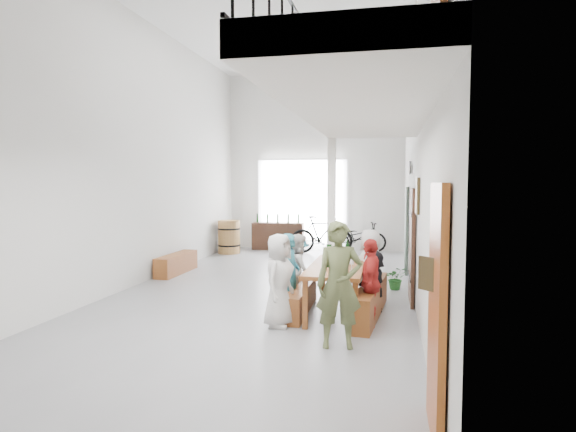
% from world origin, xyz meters
% --- Properties ---
extents(floor, '(12.00, 12.00, 0.00)m').
position_xyz_m(floor, '(0.00, 0.00, 0.00)').
color(floor, slate).
rests_on(floor, ground).
extents(room_walls, '(12.00, 12.00, 12.00)m').
position_xyz_m(room_walls, '(0.00, 0.00, 3.55)').
color(room_walls, silver).
rests_on(room_walls, ground).
extents(gateway_portal, '(2.80, 0.08, 2.80)m').
position_xyz_m(gateway_portal, '(-0.40, 5.94, 1.40)').
color(gateway_portal, white).
rests_on(gateway_portal, ground).
extents(right_wall_decor, '(0.07, 8.28, 5.07)m').
position_xyz_m(right_wall_decor, '(2.70, -1.87, 1.74)').
color(right_wall_decor, '#943B13').
rests_on(right_wall_decor, ground).
extents(balcony, '(1.52, 5.62, 4.00)m').
position_xyz_m(balcony, '(1.98, -3.13, 2.96)').
color(balcony, white).
rests_on(balcony, ground).
extents(tasting_table, '(0.86, 2.07, 0.79)m').
position_xyz_m(tasting_table, '(1.51, -1.37, 0.71)').
color(tasting_table, brown).
rests_on(tasting_table, ground).
extents(bench_inner, '(0.31, 1.81, 0.41)m').
position_xyz_m(bench_inner, '(0.90, -1.34, 0.21)').
color(bench_inner, brown).
rests_on(bench_inner, ground).
extents(bench_wall, '(0.50, 2.21, 0.51)m').
position_xyz_m(bench_wall, '(2.03, -1.39, 0.25)').
color(bench_wall, brown).
rests_on(bench_wall, ground).
extents(tableware, '(0.54, 1.30, 0.35)m').
position_xyz_m(tableware, '(1.53, -1.45, 0.93)').
color(tableware, black).
rests_on(tableware, tasting_table).
extents(side_bench, '(0.37, 1.60, 0.45)m').
position_xyz_m(side_bench, '(-2.50, 1.30, 0.22)').
color(side_bench, brown).
rests_on(side_bench, ground).
extents(oak_barrel, '(0.67, 0.67, 0.98)m').
position_xyz_m(oak_barrel, '(-2.34, 4.57, 0.49)').
color(oak_barrel, olive).
rests_on(oak_barrel, ground).
extents(serving_counter, '(1.62, 0.53, 0.84)m').
position_xyz_m(serving_counter, '(-1.11, 5.65, 0.42)').
color(serving_counter, '#392115').
rests_on(serving_counter, ground).
extents(counter_bottles, '(1.35, 0.14, 0.28)m').
position_xyz_m(counter_bottles, '(-1.11, 5.63, 0.98)').
color(counter_bottles, black).
rests_on(counter_bottles, serving_counter).
extents(guest_left_a, '(0.55, 0.73, 1.36)m').
position_xyz_m(guest_left_a, '(0.74, -2.19, 0.68)').
color(guest_left_a, silver).
rests_on(guest_left_a, ground).
extents(guest_left_b, '(0.34, 0.49, 1.29)m').
position_xyz_m(guest_left_b, '(0.77, -1.53, 0.65)').
color(guest_left_b, '#266F81').
rests_on(guest_left_b, ground).
extents(guest_left_c, '(0.58, 0.69, 1.24)m').
position_xyz_m(guest_left_c, '(0.83, -1.04, 0.62)').
color(guest_left_c, silver).
rests_on(guest_left_c, ground).
extents(guest_left_d, '(0.59, 0.81, 1.12)m').
position_xyz_m(guest_left_d, '(0.70, -0.50, 0.56)').
color(guest_left_d, '#266F81').
rests_on(guest_left_d, ground).
extents(guest_right_a, '(0.32, 0.76, 1.29)m').
position_xyz_m(guest_right_a, '(2.05, -1.90, 0.64)').
color(guest_right_a, '#AA201D').
rests_on(guest_right_a, ground).
extents(guest_right_b, '(0.47, 0.99, 1.02)m').
position_xyz_m(guest_right_b, '(2.09, -1.26, 0.51)').
color(guest_right_b, black).
rests_on(guest_right_b, ground).
extents(guest_right_c, '(0.61, 0.74, 1.31)m').
position_xyz_m(guest_right_c, '(2.00, -0.73, 0.66)').
color(guest_right_c, silver).
rests_on(guest_right_c, ground).
extents(host_standing, '(0.65, 0.48, 1.62)m').
position_xyz_m(host_standing, '(1.70, -2.92, 0.81)').
color(host_standing, '#4B532F').
rests_on(host_standing, ground).
extents(potted_plant, '(0.47, 0.43, 0.45)m').
position_xyz_m(potted_plant, '(2.45, 0.63, 0.23)').
color(potted_plant, '#17501B').
rests_on(potted_plant, ground).
extents(bicycle_near, '(1.81, 1.06, 0.90)m').
position_xyz_m(bicycle_near, '(1.40, 5.60, 0.45)').
color(bicycle_near, black).
rests_on(bicycle_near, ground).
extents(bicycle_far, '(1.92, 0.88, 1.11)m').
position_xyz_m(bicycle_far, '(0.34, 5.13, 0.56)').
color(bicycle_far, black).
rests_on(bicycle_far, ground).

